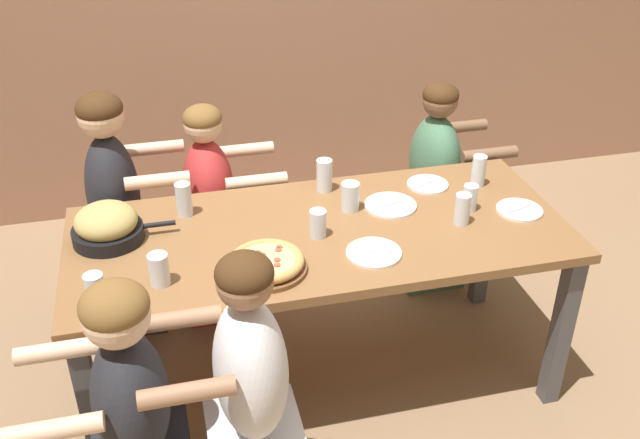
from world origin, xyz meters
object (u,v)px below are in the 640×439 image
empty_plate_a (519,210)px  drinking_glass_i (470,198)px  empty_plate_b (428,184)px  drinking_glass_d (462,211)px  drinking_glass_a (96,293)px  drinking_glass_e (184,201)px  diner_far_midleft (213,222)px  drinking_glass_h (159,271)px  diner_near_left (137,434)px  empty_plate_d (374,253)px  diner_far_right (432,195)px  drinking_glass_g (478,173)px  skillet_bowl (107,225)px  drinking_glass_c (324,177)px  drinking_glass_b (350,198)px  diner_near_midleft (252,412)px  diner_far_left (119,223)px  pizza_board_main (267,263)px  drinking_glass_f (318,225)px  empty_plate_c (390,205)px

empty_plate_a → drinking_glass_i: bearing=162.7°
empty_plate_b → drinking_glass_d: 0.34m
drinking_glass_a → drinking_glass_e: drinking_glass_e is taller
drinking_glass_e → diner_far_midleft: 0.54m
drinking_glass_h → diner_near_left: size_ratio=0.11×
empty_plate_b → empty_plate_d: bearing=-130.4°
drinking_glass_i → diner_far_right: bearing=79.9°
drinking_glass_g → skillet_bowl: bearing=-177.1°
empty_plate_d → drinking_glass_c: size_ratio=1.45×
drinking_glass_b → drinking_glass_e: size_ratio=0.86×
drinking_glass_d → diner_far_midleft: bearing=142.5°
empty_plate_b → diner_near_midleft: diner_near_midleft is taller
empty_plate_b → diner_far_left: diner_far_left is taller
diner_near_midleft → diner_far_right: bearing=-41.6°
pizza_board_main → drinking_glass_d: 0.84m
drinking_glass_e → diner_near_left: bearing=-105.7°
skillet_bowl → drinking_glass_d: bearing=-8.6°
pizza_board_main → drinking_glass_f: drinking_glass_f is taller
drinking_glass_d → diner_near_midleft: 1.17m
diner_far_left → diner_near_midleft: 1.37m
skillet_bowl → drinking_glass_g: size_ratio=2.81×
drinking_glass_b → drinking_glass_f: 0.25m
empty_plate_d → drinking_glass_i: drinking_glass_i is taller
pizza_board_main → diner_far_midleft: 0.94m
empty_plate_d → drinking_glass_d: bearing=18.1°
empty_plate_d → skillet_bowl: bearing=160.6°
empty_plate_d → empty_plate_a: bearing=13.5°
pizza_board_main → diner_near_left: 0.73m
drinking_glass_e → drinking_glass_h: 0.49m
empty_plate_b → drinking_glass_i: size_ratio=1.59×
skillet_bowl → drinking_glass_i: size_ratio=3.48×
drinking_glass_c → empty_plate_a: bearing=-26.6°
empty_plate_a → drinking_glass_a: bearing=-171.9°
drinking_glass_a → diner_far_left: bearing=87.6°
drinking_glass_g → empty_plate_a: bearing=-74.2°
drinking_glass_f → diner_near_midleft: (-0.37, -0.61, -0.32)m
pizza_board_main → drinking_glass_a: drinking_glass_a is taller
drinking_glass_f → diner_far_left: bearing=139.1°
drinking_glass_c → drinking_glass_d: drinking_glass_c is taller
diner_far_midleft → drinking_glass_b: bearing=46.5°
empty_plate_d → drinking_glass_c: (-0.06, 0.54, 0.06)m
diner_near_midleft → diner_near_left: size_ratio=1.04×
drinking_glass_b → drinking_glass_i: drinking_glass_b is taller
pizza_board_main → skillet_bowl: bearing=148.1°
diner_far_midleft → diner_far_right: bearing=90.0°
pizza_board_main → drinking_glass_i: (0.91, 0.24, 0.03)m
empty_plate_b → diner_near_left: (-1.33, -0.90, -0.28)m
empty_plate_a → diner_far_right: bearing=97.2°
diner_near_left → skillet_bowl: bearing=3.8°
empty_plate_c → drinking_glass_d: (0.24, -0.20, 0.05)m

